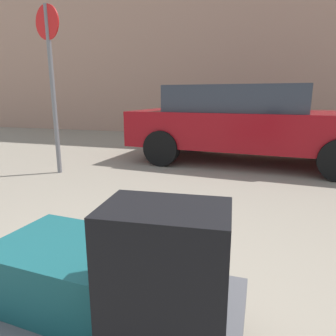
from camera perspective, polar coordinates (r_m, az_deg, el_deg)
The scene contains 5 objects.
luggage_cart at distance 1.51m, azimuth -15.18°, elevation -26.43°, with size 1.31×0.87×0.34m.
suitcase_teal_front_left at distance 1.49m, azimuth -18.26°, elevation -17.83°, with size 0.61×0.46×0.27m, color #144C51.
suitcase_black_rear_left at distance 1.05m, azimuth -0.51°, elevation -21.98°, with size 0.39×0.26×0.57m, color black.
parked_car at distance 5.86m, azimuth 14.57°, elevation 8.41°, with size 4.42×2.16×1.42m.
no_parking_sign at distance 5.17m, azimuth -21.17°, elevation 16.30°, with size 0.49×0.14×2.55m.
Camera 1 is at (0.67, -0.96, 1.23)m, focal length 32.21 mm.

